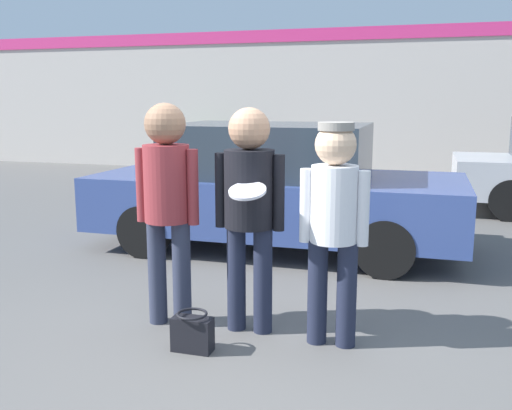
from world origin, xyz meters
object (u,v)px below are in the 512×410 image
object	(u,v)px
person_left	(167,193)
parked_car_near	(275,187)
shrub	(209,154)
handbag	(192,333)
person_middle_with_frisbee	(249,198)
person_right	(334,214)

from	to	relation	value
person_left	parked_car_near	distance (m)	2.67
shrub	handbag	distance (m)	10.65
shrub	handbag	xyz separation A→B (m)	(3.73, -9.97, -0.31)
handbag	person_middle_with_frisbee	bearing A→B (deg)	59.35
person_middle_with_frisbee	handbag	world-z (taller)	person_middle_with_frisbee
person_middle_with_frisbee	shrub	size ratio (longest dim) A/B	1.96
person_middle_with_frisbee	person_right	xyz separation A→B (m)	(0.67, -0.07, -0.07)
person_left	handbag	distance (m)	1.12
person_middle_with_frisbee	parked_car_near	xyz separation A→B (m)	(-0.47, 2.58, -0.32)
person_right	shrub	distance (m)	10.65
person_right	parked_car_near	bearing A→B (deg)	113.26
person_middle_with_frisbee	shrub	world-z (taller)	person_middle_with_frisbee
person_middle_with_frisbee	person_left	bearing A→B (deg)	-175.46
parked_car_near	person_left	bearing A→B (deg)	-94.34
person_right	shrub	bearing A→B (deg)	116.15
person_left	handbag	world-z (taller)	person_left
person_left	parked_car_near	world-z (taller)	person_left
shrub	handbag	world-z (taller)	shrub
person_middle_with_frisbee	handbag	distance (m)	1.10
person_middle_with_frisbee	shrub	bearing A→B (deg)	112.98
person_right	person_left	bearing A→B (deg)	179.30
person_middle_with_frisbee	parked_car_near	distance (m)	2.65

